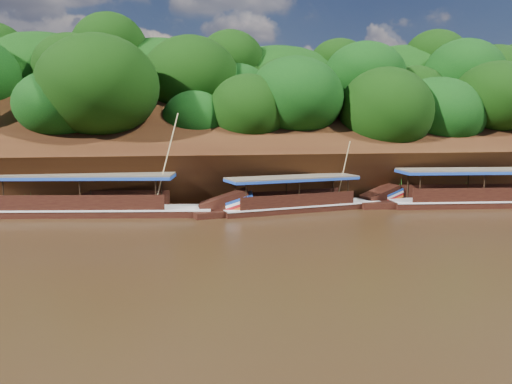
% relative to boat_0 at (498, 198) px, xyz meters
% --- Properties ---
extents(ground, '(160.00, 160.00, 0.00)m').
position_rel_boat_0_xyz_m(ground, '(-12.62, -6.21, -0.60)').
color(ground, black).
rests_on(ground, ground).
extents(riverbank, '(120.00, 30.06, 19.40)m').
position_rel_boat_0_xyz_m(riverbank, '(-12.63, 16.52, 1.28)').
color(riverbank, black).
rests_on(riverbank, ground).
extents(boat_0, '(16.57, 4.54, 7.51)m').
position_rel_boat_0_xyz_m(boat_0, '(0.00, 0.00, 0.00)').
color(boat_0, black).
rests_on(boat_0, ground).
extents(boat_1, '(13.58, 4.51, 5.09)m').
position_rel_boat_0_xyz_m(boat_1, '(-13.54, 1.08, -0.08)').
color(boat_1, black).
rests_on(boat_1, ground).
extents(boat_2, '(16.96, 4.94, 6.95)m').
position_rel_boat_0_xyz_m(boat_2, '(-26.51, 1.60, -0.00)').
color(boat_2, black).
rests_on(boat_2, ground).
extents(reeds, '(48.53, 2.34, 2.08)m').
position_rel_boat_0_xyz_m(reeds, '(-15.56, 3.47, 0.29)').
color(reeds, '#26741D').
rests_on(reeds, ground).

